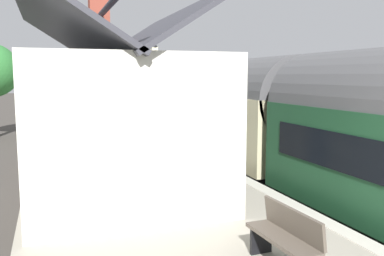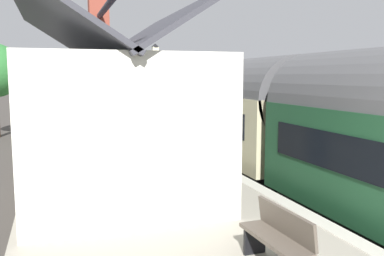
{
  "view_description": "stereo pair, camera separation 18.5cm",
  "coord_description": "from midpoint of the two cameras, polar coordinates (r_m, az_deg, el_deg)",
  "views": [
    {
      "loc": [
        -15.5,
        6.08,
        3.71
      ],
      "look_at": [
        -2.28,
        1.5,
        1.94
      ],
      "focal_mm": 38.98,
      "sensor_mm": 36.0,
      "label": 1
    },
    {
      "loc": [
        -15.56,
        5.91,
        3.71
      ],
      "look_at": [
        -2.28,
        1.5,
        1.94
      ],
      "focal_mm": 38.98,
      "sensor_mm": 36.0,
      "label": 2
    }
  ],
  "objects": [
    {
      "name": "train",
      "position": [
        12.87,
        13.43,
        0.38
      ],
      "size": [
        21.2,
        2.73,
        4.32
      ],
      "color": "black",
      "rests_on": "ground"
    },
    {
      "name": "station_building",
      "position": [
        10.75,
        -11.36,
        1.43
      ],
      "size": [
        7.58,
        4.28,
        5.45
      ],
      "color": "silver",
      "rests_on": "platform"
    },
    {
      "name": "planter_corner_building",
      "position": [
        26.68,
        -14.44,
        1.7
      ],
      "size": [
        0.73,
        0.32,
        0.66
      ],
      "color": "black",
      "rests_on": "platform"
    },
    {
      "name": "bench_platform_end",
      "position": [
        23.08,
        -10.95,
        1.37
      ],
      "size": [
        1.41,
        0.48,
        0.88
      ],
      "color": "brown",
      "rests_on": "platform"
    },
    {
      "name": "platform_edge_coping",
      "position": [
        16.49,
        -1.87,
        -2.44
      ],
      "size": [
        32.0,
        0.36,
        0.02
      ],
      "primitive_type": "cube",
      "color": "beige",
      "rests_on": "platform"
    },
    {
      "name": "ground_plane",
      "position": [
        17.05,
        1.95,
        -5.35
      ],
      "size": [
        160.0,
        160.0,
        0.0
      ],
      "primitive_type": "plane",
      "color": "#423D38"
    },
    {
      "name": "bench_mid_platform",
      "position": [
        19.98,
        -10.22,
        0.5
      ],
      "size": [
        1.42,
        0.49,
        0.88
      ],
      "color": "brown",
      "rests_on": "platform"
    },
    {
      "name": "lamp_post_platform",
      "position": [
        16.74,
        -5.46,
        7.2
      ],
      "size": [
        0.32,
        0.5,
        4.02
      ],
      "color": "black",
      "rests_on": "platform"
    },
    {
      "name": "platform",
      "position": [
        16.0,
        -11.11,
        -4.6
      ],
      "size": [
        32.0,
        5.73,
        0.94
      ],
      "primitive_type": "cube",
      "color": "#A39B8C",
      "rests_on": "ground"
    },
    {
      "name": "bench_near_building",
      "position": [
        6.3,
        11.81,
        -14.29
      ],
      "size": [
        1.42,
        0.49,
        0.88
      ],
      "color": "brown",
      "rests_on": "platform"
    },
    {
      "name": "rail_near",
      "position": [
        17.67,
        6.88,
        -4.72
      ],
      "size": [
        52.0,
        0.08,
        0.14
      ],
      "primitive_type": "cube",
      "color": "gray",
      "rests_on": "ground"
    },
    {
      "name": "bench_by_lamp",
      "position": [
        25.25,
        -11.92,
        1.84
      ],
      "size": [
        1.4,
        0.44,
        0.88
      ],
      "color": "brown",
      "rests_on": "platform"
    },
    {
      "name": "rail_far",
      "position": [
        17.1,
        2.52,
        -5.08
      ],
      "size": [
        52.0,
        0.08,
        0.14
      ],
      "primitive_type": "cube",
      "color": "gray",
      "rests_on": "ground"
    },
    {
      "name": "planter_edge_far",
      "position": [
        15.3,
        -16.13,
        -1.68
      ],
      "size": [
        0.61,
        0.61,
        0.88
      ],
      "color": "black",
      "rests_on": "platform"
    }
  ]
}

